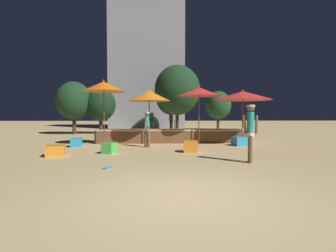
{
  "coord_description": "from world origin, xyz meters",
  "views": [
    {
      "loc": [
        -0.51,
        -4.85,
        1.53
      ],
      "look_at": [
        0.0,
        6.32,
        1.05
      ],
      "focal_mm": 28.0,
      "sensor_mm": 36.0,
      "label": 1
    }
  ],
  "objects_px": {
    "patio_umbrella_3": "(199,92)",
    "background_tree_3": "(74,101)",
    "bistro_chair_0": "(172,119)",
    "background_tree_0": "(101,105)",
    "cube_seat_1": "(55,151)",
    "bistro_chair_1": "(150,119)",
    "frisbee_disc": "(108,168)",
    "person_0": "(250,129)",
    "patio_umbrella_2": "(104,87)",
    "cube_seat_0": "(191,147)",
    "patio_umbrella_1": "(243,96)",
    "cube_seat_4": "(239,141)",
    "cube_seat_2": "(109,148)",
    "patio_umbrella_0": "(149,96)",
    "background_tree_1": "(177,90)",
    "background_tree_4": "(171,98)",
    "cube_seat_3": "(76,142)",
    "person_1": "(147,127)",
    "background_tree_2": "(218,105)"
  },
  "relations": [
    {
      "from": "patio_umbrella_0",
      "to": "background_tree_1",
      "type": "height_order",
      "value": "background_tree_1"
    },
    {
      "from": "bistro_chair_1",
      "to": "person_0",
      "type": "bearing_deg",
      "value": -66.75
    },
    {
      "from": "patio_umbrella_1",
      "to": "patio_umbrella_3",
      "type": "relative_size",
      "value": 0.99
    },
    {
      "from": "cube_seat_1",
      "to": "frisbee_disc",
      "type": "height_order",
      "value": "cube_seat_1"
    },
    {
      "from": "cube_seat_4",
      "to": "cube_seat_3",
      "type": "bearing_deg",
      "value": -179.07
    },
    {
      "from": "cube_seat_1",
      "to": "person_0",
      "type": "bearing_deg",
      "value": -13.46
    },
    {
      "from": "patio_umbrella_0",
      "to": "background_tree_1",
      "type": "relative_size",
      "value": 0.5
    },
    {
      "from": "patio_umbrella_1",
      "to": "person_0",
      "type": "relative_size",
      "value": 1.61
    },
    {
      "from": "cube_seat_3",
      "to": "person_0",
      "type": "xyz_separation_m",
      "value": [
        6.79,
        -4.42,
        0.86
      ]
    },
    {
      "from": "background_tree_3",
      "to": "patio_umbrella_2",
      "type": "bearing_deg",
      "value": -63.2
    },
    {
      "from": "background_tree_1",
      "to": "bistro_chair_1",
      "type": "bearing_deg",
      "value": -105.25
    },
    {
      "from": "cube_seat_3",
      "to": "cube_seat_4",
      "type": "relative_size",
      "value": 0.8
    },
    {
      "from": "cube_seat_2",
      "to": "bistro_chair_1",
      "type": "relative_size",
      "value": 0.67
    },
    {
      "from": "background_tree_1",
      "to": "cube_seat_4",
      "type": "bearing_deg",
      "value": -76.03
    },
    {
      "from": "cube_seat_1",
      "to": "bistro_chair_1",
      "type": "height_order",
      "value": "bistro_chair_1"
    },
    {
      "from": "background_tree_3",
      "to": "cube_seat_4",
      "type": "bearing_deg",
      "value": -37.4
    },
    {
      "from": "cube_seat_2",
      "to": "background_tree_1",
      "type": "bearing_deg",
      "value": 72.81
    },
    {
      "from": "patio_umbrella_3",
      "to": "person_1",
      "type": "height_order",
      "value": "patio_umbrella_3"
    },
    {
      "from": "patio_umbrella_3",
      "to": "background_tree_3",
      "type": "relative_size",
      "value": 0.73
    },
    {
      "from": "patio_umbrella_1",
      "to": "background_tree_0",
      "type": "relative_size",
      "value": 0.82
    },
    {
      "from": "cube_seat_1",
      "to": "patio_umbrella_3",
      "type": "bearing_deg",
      "value": 31.74
    },
    {
      "from": "background_tree_4",
      "to": "patio_umbrella_0",
      "type": "bearing_deg",
      "value": -98.98
    },
    {
      "from": "cube_seat_0",
      "to": "bistro_chair_1",
      "type": "xyz_separation_m",
      "value": [
        -1.72,
        3.84,
        1.05
      ]
    },
    {
      "from": "cube_seat_1",
      "to": "cube_seat_3",
      "type": "bearing_deg",
      "value": 91.62
    },
    {
      "from": "patio_umbrella_3",
      "to": "background_tree_1",
      "type": "xyz_separation_m",
      "value": [
        -0.44,
        8.65,
        0.89
      ]
    },
    {
      "from": "cube_seat_0",
      "to": "frisbee_disc",
      "type": "bearing_deg",
      "value": -131.63
    },
    {
      "from": "cube_seat_3",
      "to": "frisbee_disc",
      "type": "height_order",
      "value": "cube_seat_3"
    },
    {
      "from": "patio_umbrella_1",
      "to": "cube_seat_2",
      "type": "distance_m",
      "value": 7.47
    },
    {
      "from": "patio_umbrella_1",
      "to": "background_tree_1",
      "type": "distance_m",
      "value": 9.09
    },
    {
      "from": "person_1",
      "to": "background_tree_0",
      "type": "relative_size",
      "value": 0.46
    },
    {
      "from": "patio_umbrella_3",
      "to": "bistro_chair_1",
      "type": "relative_size",
      "value": 3.34
    },
    {
      "from": "patio_umbrella_0",
      "to": "background_tree_4",
      "type": "bearing_deg",
      "value": 81.02
    },
    {
      "from": "patio_umbrella_0",
      "to": "bistro_chair_0",
      "type": "bearing_deg",
      "value": 47.9
    },
    {
      "from": "bistro_chair_0",
      "to": "background_tree_3",
      "type": "xyz_separation_m",
      "value": [
        -7.3,
        5.97,
        1.33
      ]
    },
    {
      "from": "background_tree_2",
      "to": "cube_seat_0",
      "type": "bearing_deg",
      "value": -107.18
    },
    {
      "from": "background_tree_4",
      "to": "background_tree_0",
      "type": "bearing_deg",
      "value": -147.53
    },
    {
      "from": "background_tree_4",
      "to": "person_1",
      "type": "bearing_deg",
      "value": -98.51
    },
    {
      "from": "patio_umbrella_2",
      "to": "person_1",
      "type": "xyz_separation_m",
      "value": [
        2.19,
        -0.98,
        -2.01
      ]
    },
    {
      "from": "bistro_chair_0",
      "to": "background_tree_0",
      "type": "xyz_separation_m",
      "value": [
        -5.33,
        6.34,
        1.04
      ]
    },
    {
      "from": "cube_seat_4",
      "to": "frisbee_disc",
      "type": "height_order",
      "value": "cube_seat_4"
    },
    {
      "from": "patio_umbrella_1",
      "to": "background_tree_0",
      "type": "distance_m",
      "value": 11.76
    },
    {
      "from": "patio_umbrella_3",
      "to": "background_tree_1",
      "type": "bearing_deg",
      "value": 92.88
    },
    {
      "from": "cube_seat_4",
      "to": "background_tree_2",
      "type": "distance_m",
      "value": 14.25
    },
    {
      "from": "patio_umbrella_3",
      "to": "person_0",
      "type": "height_order",
      "value": "patio_umbrella_3"
    },
    {
      "from": "frisbee_disc",
      "to": "cube_seat_4",
      "type": "bearing_deg",
      "value": 43.85
    },
    {
      "from": "person_0",
      "to": "background_tree_3",
      "type": "relative_size",
      "value": 0.45
    },
    {
      "from": "bistro_chair_0",
      "to": "background_tree_4",
      "type": "height_order",
      "value": "background_tree_4"
    },
    {
      "from": "cube_seat_4",
      "to": "background_tree_2",
      "type": "bearing_deg",
      "value": 80.82
    },
    {
      "from": "cube_seat_2",
      "to": "person_0",
      "type": "xyz_separation_m",
      "value": [
        4.85,
        -2.19,
        0.85
      ]
    },
    {
      "from": "cube_seat_0",
      "to": "frisbee_disc",
      "type": "height_order",
      "value": "cube_seat_0"
    }
  ]
}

